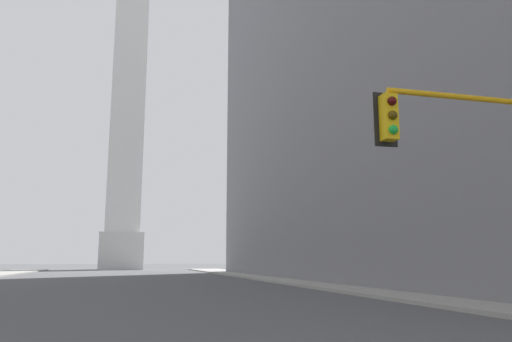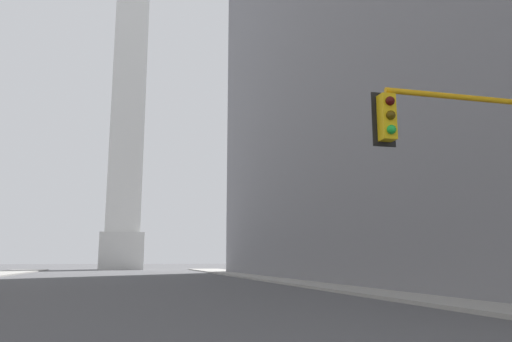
{
  "view_description": "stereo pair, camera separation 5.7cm",
  "coord_description": "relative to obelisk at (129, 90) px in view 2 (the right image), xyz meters",
  "views": [
    {
      "loc": [
        0.44,
        -0.55,
        1.62
      ],
      "look_at": [
        14.6,
        53.57,
        11.59
      ],
      "focal_mm": 35.0,
      "sensor_mm": 36.0,
      "label": 1
    },
    {
      "loc": [
        0.49,
        -0.56,
        1.62
      ],
      "look_at": [
        14.6,
        53.57,
        11.59
      ],
      "focal_mm": 35.0,
      "sensor_mm": 36.0,
      "label": 2
    }
  ],
  "objects": [
    {
      "name": "sidewalk_right",
      "position": [
        13.24,
        -55.58,
        -31.19
      ],
      "size": [
        5.0,
        104.21,
        0.15
      ],
      "primitive_type": "cube",
      "color": "gray",
      "rests_on": "ground_plane"
    },
    {
      "name": "obelisk",
      "position": [
        0.0,
        0.0,
        0.0
      ],
      "size": [
        7.06,
        7.06,
        65.47
      ],
      "color": "silver",
      "rests_on": "ground_plane"
    },
    {
      "name": "building_right",
      "position": [
        23.39,
        -52.85,
        -11.06
      ],
      "size": [
        20.49,
        60.1,
        40.39
      ],
      "color": "slate",
      "rests_on": "ground_plane"
    },
    {
      "name": "traffic_light_near_right",
      "position": [
        9.14,
        -77.29,
        -26.94
      ],
      "size": [
        4.93,
        0.51,
        5.67
      ],
      "color": "orange",
      "rests_on": "ground_plane"
    }
  ]
}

